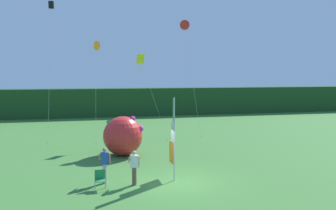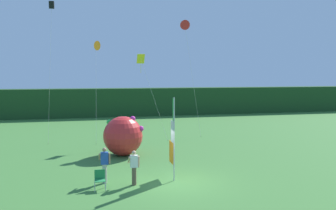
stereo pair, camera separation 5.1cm
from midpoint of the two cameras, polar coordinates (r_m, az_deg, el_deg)
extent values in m
plane|color=#3D7533|center=(17.81, 1.07, -12.38)|extent=(120.00, 120.00, 0.00)
cube|color=#1E421E|center=(45.19, -7.74, 0.45)|extent=(80.00, 2.40, 3.50)
cylinder|color=#B7B7BC|center=(17.66, 1.07, -5.53)|extent=(0.06, 0.06, 4.18)
cube|color=orange|center=(18.31, 0.67, -7.64)|extent=(0.02, 0.97, 1.12)
cube|color=white|center=(17.92, 0.81, -4.29)|extent=(0.02, 0.60, 1.12)
cube|color=green|center=(17.60, 0.96, -0.80)|extent=(0.02, 0.23, 1.12)
cylinder|color=#B7B2A3|center=(17.91, -10.04, -10.79)|extent=(0.22, 0.22, 0.94)
cube|color=#284CA8|center=(17.72, -10.08, -8.40)|extent=(0.36, 0.20, 0.60)
sphere|color=#A37556|center=(17.62, -10.10, -7.07)|extent=(0.20, 0.20, 0.20)
cylinder|color=#A37556|center=(17.75, -10.84, -8.14)|extent=(0.09, 0.48, 0.42)
cylinder|color=#A37556|center=(17.74, -9.33, -8.45)|extent=(0.09, 0.14, 0.56)
cylinder|color=brown|center=(17.44, -5.37, -11.30)|extent=(0.22, 0.22, 0.86)
cube|color=white|center=(17.25, -5.39, -8.98)|extent=(0.36, 0.20, 0.59)
sphere|color=tan|center=(17.15, -5.41, -7.64)|extent=(0.20, 0.20, 0.20)
cylinder|color=tan|center=(17.26, -6.19, -8.74)|extent=(0.09, 0.48, 0.42)
cylinder|color=tan|center=(17.29, -4.63, -9.04)|extent=(0.09, 0.14, 0.56)
sphere|color=red|center=(23.42, -7.18, -4.94)|extent=(2.57, 2.57, 2.57)
sphere|color=#DB33A8|center=(23.15, -4.30, -3.80)|extent=(0.36, 0.36, 0.36)
sphere|color=green|center=(23.62, -9.34, -2.73)|extent=(0.36, 0.36, 0.36)
sphere|color=#DB33A8|center=(23.28, -5.63, -2.22)|extent=(0.36, 0.36, 0.36)
cylinder|color=#BCBCC1|center=(16.79, -11.56, -12.82)|extent=(0.03, 0.03, 0.42)
cylinder|color=#BCBCC1|center=(16.81, -9.88, -12.77)|extent=(0.03, 0.03, 0.42)
cylinder|color=#BCBCC1|center=(17.25, -11.60, -12.33)|extent=(0.03, 0.03, 0.42)
cylinder|color=#BCBCC1|center=(17.26, -9.97, -12.29)|extent=(0.03, 0.03, 0.42)
cube|color=#237F42|center=(16.96, -10.77, -11.83)|extent=(0.48, 0.48, 0.03)
cube|color=#237F42|center=(17.12, -10.81, -10.84)|extent=(0.48, 0.03, 0.44)
cylinder|color=brown|center=(28.66, -18.63, -5.86)|extent=(0.03, 0.03, 0.08)
cylinder|color=silver|center=(28.66, -18.38, 4.72)|extent=(0.47, 1.05, 10.60)
cube|color=black|center=(29.63, -18.13, 15.03)|extent=(0.38, 0.45, 0.61)
cylinder|color=brown|center=(30.31, 5.37, -5.03)|extent=(0.03, 0.03, 0.08)
cylinder|color=silver|center=(29.61, 4.09, 3.72)|extent=(1.49, 0.03, 9.31)
cone|color=red|center=(29.65, 2.75, 12.74)|extent=(0.85, 0.55, 0.84)
cylinder|color=brown|center=(27.64, -11.39, -6.09)|extent=(0.03, 0.03, 0.08)
cylinder|color=silver|center=(28.58, -11.42, 1.90)|extent=(0.20, 2.82, 7.63)
cone|color=orange|center=(30.03, -11.44, 9.33)|extent=(0.78, 0.79, 0.80)
cylinder|color=brown|center=(28.35, 0.06, -5.71)|extent=(0.03, 0.03, 0.08)
cylinder|color=silver|center=(28.14, -2.14, 0.80)|extent=(2.03, 0.88, 6.51)
cube|color=yellow|center=(28.34, -4.34, 7.40)|extent=(0.61, 0.48, 0.72)
cylinder|color=yellow|center=(28.32, -4.33, 5.84)|extent=(0.02, 0.02, 0.70)
camera|label=1|loc=(0.03, -89.93, 0.01)|focal=37.99mm
camera|label=2|loc=(0.03, 90.07, -0.01)|focal=37.99mm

